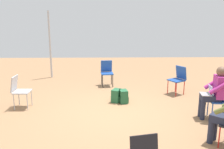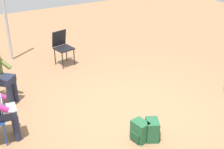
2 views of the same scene
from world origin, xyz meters
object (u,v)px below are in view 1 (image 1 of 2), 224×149
person_with_laptop (215,90)px  backpack_near_laptop_user (123,97)px  chair_east (222,98)px  chair_northeast (178,78)px  backpack_by_empty_chair (116,96)px  chair_west (19,89)px  chair_north (107,71)px

person_with_laptop → backpack_near_laptop_user: (-2.02, 1.10, -0.53)m
chair_east → chair_northeast: bearing=20.4°
backpack_near_laptop_user → backpack_by_empty_chair: 0.21m
backpack_near_laptop_user → backpack_by_empty_chair: bearing=160.0°
chair_northeast → person_with_laptop: (0.31, -1.87, 0.20)m
chair_east → chair_west: (-4.89, 0.81, 0.00)m
chair_west → backpack_near_laptop_user: 2.75m
chair_north → chair_northeast: 2.37m
chair_northeast → backpack_by_empty_chair: 2.05m
chair_west → backpack_by_empty_chair: chair_west is taller
chair_east → backpack_by_empty_chair: (-2.38, 1.19, -0.34)m
backpack_near_laptop_user → chair_northeast: bearing=24.3°
chair_north → chair_west: (-2.25, -2.06, 0.00)m
chair_northeast → backpack_near_laptop_user: bearing=82.4°
chair_north → chair_east: same height
chair_north → chair_east: (2.64, -2.86, 0.00)m
person_with_laptop → backpack_near_laptop_user: bearing=67.5°
chair_east → person_with_laptop: bearing=90.0°
chair_northeast → person_with_laptop: 1.91m
chair_northeast → chair_east: 1.95m
chair_northeast → backpack_by_empty_chair: (-1.90, -0.70, -0.34)m
chair_north → chair_west: 3.05m
person_with_laptop → chair_north: bearing=47.1°
chair_west → backpack_by_empty_chair: size_ratio=2.36×
chair_west → backpack_by_empty_chair: bearing=100.3°
person_with_laptop → chair_east: bearing=-90.0°
chair_northeast → chair_north: bearing=33.9°
person_with_laptop → backpack_near_laptop_user: person_with_laptop is taller
backpack_by_empty_chair → chair_northeast: bearing=20.3°
chair_east → chair_west: size_ratio=1.00×
chair_west → person_with_laptop: bearing=82.2°
chair_east → backpack_near_laptop_user: (-2.19, 1.12, -0.34)m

